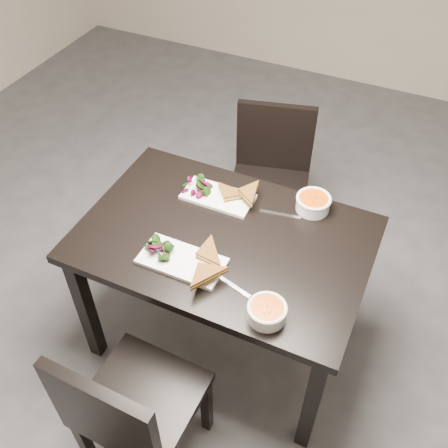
% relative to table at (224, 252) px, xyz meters
% --- Properties ---
extents(ground, '(5.00, 5.00, 0.00)m').
position_rel_table_xyz_m(ground, '(-0.24, 0.33, -0.65)').
color(ground, '#47474C').
rests_on(ground, ground).
extents(table, '(1.20, 0.80, 0.75)m').
position_rel_table_xyz_m(table, '(0.00, 0.00, 0.00)').
color(table, black).
rests_on(table, ground).
extents(chair_near, '(0.43, 0.43, 0.85)m').
position_rel_table_xyz_m(chair_near, '(-0.06, -0.71, -0.17)').
color(chair_near, black).
rests_on(chair_near, ground).
extents(chair_far, '(0.51, 0.51, 0.85)m').
position_rel_table_xyz_m(chair_far, '(-0.07, 0.77, -0.17)').
color(chair_far, black).
rests_on(chair_far, ground).
extents(plate_near, '(0.34, 0.17, 0.02)m').
position_rel_table_xyz_m(plate_near, '(-0.09, -0.20, 0.11)').
color(plate_near, white).
rests_on(plate_near, table).
extents(sandwich_near, '(0.18, 0.15, 0.05)m').
position_rel_table_xyz_m(sandwich_near, '(-0.03, -0.19, 0.14)').
color(sandwich_near, brown).
rests_on(sandwich_near, plate_near).
extents(salad_near, '(0.11, 0.09, 0.05)m').
position_rel_table_xyz_m(salad_near, '(-0.19, -0.20, 0.14)').
color(salad_near, black).
rests_on(salad_near, plate_near).
extents(soup_bowl_near, '(0.14, 0.14, 0.06)m').
position_rel_table_xyz_m(soup_bowl_near, '(0.31, -0.30, 0.14)').
color(soup_bowl_near, white).
rests_on(soup_bowl_near, table).
extents(cutlery_near, '(0.18, 0.06, 0.00)m').
position_rel_table_xyz_m(cutlery_near, '(0.13, -0.22, 0.10)').
color(cutlery_near, silver).
rests_on(cutlery_near, table).
extents(plate_far, '(0.32, 0.16, 0.02)m').
position_rel_table_xyz_m(plate_far, '(-0.12, 0.20, 0.11)').
color(plate_far, white).
rests_on(plate_far, table).
extents(sandwich_far, '(0.20, 0.19, 0.05)m').
position_rel_table_xyz_m(sandwich_far, '(-0.06, 0.19, 0.14)').
color(sandwich_far, brown).
rests_on(sandwich_far, plate_far).
extents(salad_far, '(0.10, 0.09, 0.04)m').
position_rel_table_xyz_m(salad_far, '(-0.22, 0.20, 0.14)').
color(salad_far, black).
rests_on(salad_far, plate_far).
extents(soup_bowl_far, '(0.15, 0.15, 0.07)m').
position_rel_table_xyz_m(soup_bowl_far, '(0.28, 0.31, 0.14)').
color(soup_bowl_far, white).
rests_on(soup_bowl_far, table).
extents(cutlery_far, '(0.18, 0.04, 0.00)m').
position_rel_table_xyz_m(cutlery_far, '(0.17, 0.22, 0.10)').
color(cutlery_far, silver).
rests_on(cutlery_far, table).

